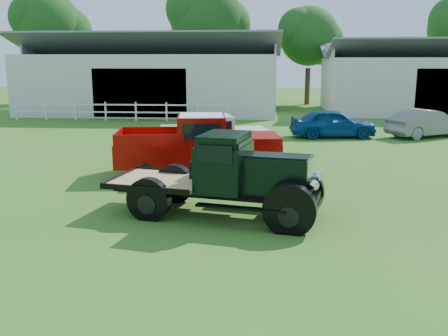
# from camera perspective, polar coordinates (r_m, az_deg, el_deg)

# --- Properties ---
(ground) EXTENTS (120.00, 120.00, 0.00)m
(ground) POSITION_cam_1_polar(r_m,az_deg,el_deg) (12.30, -1.38, -5.96)
(ground) COLOR #3A661D
(shed_left) EXTENTS (18.80, 10.20, 5.60)m
(shed_left) POSITION_cam_1_polar(r_m,az_deg,el_deg) (38.53, -7.90, 10.59)
(shed_left) COLOR beige
(shed_left) RESTS_ON ground
(shed_right) EXTENTS (16.80, 9.20, 5.20)m
(shed_right) POSITION_cam_1_polar(r_m,az_deg,el_deg) (40.70, 23.19, 9.53)
(shed_right) COLOR beige
(shed_right) RESTS_ON ground
(fence_rail) EXTENTS (14.20, 0.16, 1.20)m
(fence_rail) POSITION_cam_1_polar(r_m,az_deg,el_deg) (33.10, -11.72, 6.37)
(fence_rail) COLOR white
(fence_rail) RESTS_ON ground
(tree_a) EXTENTS (6.30, 6.30, 10.50)m
(tree_a) POSITION_cam_1_polar(r_m,az_deg,el_deg) (48.61, -19.27, 13.25)
(tree_a) COLOR black
(tree_a) RESTS_ON ground
(tree_b) EXTENTS (6.90, 6.90, 11.50)m
(tree_b) POSITION_cam_1_polar(r_m,az_deg,el_deg) (45.96, -2.04, 14.62)
(tree_b) COLOR black
(tree_b) RESTS_ON ground
(tree_c) EXTENTS (5.40, 5.40, 9.00)m
(tree_c) POSITION_cam_1_polar(r_m,az_deg,el_deg) (44.79, 9.64, 12.92)
(tree_c) COLOR black
(tree_c) RESTS_ON ground
(vintage_flatbed) EXTENTS (5.60, 3.14, 2.09)m
(vintage_flatbed) POSITION_cam_1_polar(r_m,az_deg,el_deg) (12.37, -0.41, -0.82)
(vintage_flatbed) COLOR black
(vintage_flatbed) RESTS_ON ground
(red_pickup) EXTENTS (5.90, 2.90, 2.07)m
(red_pickup) POSITION_cam_1_polar(r_m,az_deg,el_deg) (16.93, -2.96, 2.68)
(red_pickup) COLOR #9D0804
(red_pickup) RESTS_ON ground
(white_pickup) EXTENTS (4.73, 2.86, 1.63)m
(white_pickup) POSITION_cam_1_polar(r_m,az_deg,el_deg) (20.22, -1.12, 3.63)
(white_pickup) COLOR beige
(white_pickup) RESTS_ON ground
(misc_car_blue) EXTENTS (4.41, 2.15, 1.45)m
(misc_car_blue) POSITION_cam_1_polar(r_m,az_deg,el_deg) (25.85, 12.33, 5.04)
(misc_car_blue) COLOR navy
(misc_car_blue) RESTS_ON ground
(misc_car_grey) EXTENTS (4.44, 3.36, 1.40)m
(misc_car_grey) POSITION_cam_1_polar(r_m,az_deg,el_deg) (27.39, 22.14, 4.76)
(misc_car_grey) COLOR slate
(misc_car_grey) RESTS_ON ground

